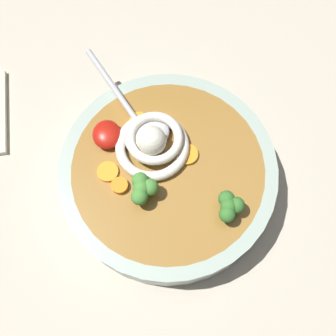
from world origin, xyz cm
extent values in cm
cube|color=#BCB29E|center=(0.00, 0.00, 1.31)|extent=(107.11, 107.11, 2.63)
cylinder|color=#9EB2A3|center=(0.58, 1.33, 5.61)|extent=(27.12, 27.12, 5.96)
cylinder|color=olive|center=(0.58, 1.33, 5.85)|extent=(23.87, 23.87, 5.49)
torus|color=silver|center=(3.52, 2.78, 9.23)|extent=(9.21, 9.21, 1.27)
torus|color=silver|center=(4.12, 2.38, 10.24)|extent=(9.87, 9.87, 1.14)
sphere|color=silver|center=(3.52, 2.78, 10.88)|extent=(3.57, 3.57, 3.57)
ellipsoid|color=#B7B7BC|center=(4.96, 3.17, 9.39)|extent=(6.38, 7.24, 1.60)
cylinder|color=#B7B7BC|center=(11.87, 6.08, 9.39)|extent=(14.14, 6.55, 0.80)
ellipsoid|color=#B2190F|center=(5.97, 8.09, 9.49)|extent=(3.97, 3.57, 1.79)
cylinder|color=#7A9E60|center=(-5.94, -4.48, 9.11)|extent=(0.97, 0.97, 1.04)
sphere|color=#38752D|center=(-5.94, -4.48, 10.59)|extent=(1.91, 1.91, 1.91)
sphere|color=#38752D|center=(-4.98, -4.48, 10.42)|extent=(1.91, 1.91, 1.91)
sphere|color=#38752D|center=(-6.81, -4.13, 10.51)|extent=(1.91, 1.91, 1.91)
sphere|color=#38752D|center=(-5.94, -5.44, 10.45)|extent=(1.91, 1.91, 1.91)
cylinder|color=#7A9E60|center=(-2.12, 4.91, 9.14)|extent=(1.03, 1.03, 1.10)
sphere|color=#478938|center=(-2.12, 4.91, 10.70)|extent=(2.02, 2.02, 2.02)
sphere|color=#478938|center=(-1.11, 4.91, 10.52)|extent=(2.02, 2.02, 2.02)
sphere|color=#478938|center=(-3.03, 5.28, 10.61)|extent=(2.02, 2.02, 2.02)
sphere|color=#478938|center=(-2.12, 3.91, 10.55)|extent=(2.02, 2.02, 2.02)
cylinder|color=orange|center=(7.50, 3.89, 8.83)|extent=(2.37, 2.37, 0.47)
cylinder|color=orange|center=(-0.75, 7.46, 8.96)|extent=(2.02, 2.02, 0.73)
cylinder|color=orange|center=(1.33, 8.65, 8.80)|extent=(2.59, 2.59, 0.41)
cylinder|color=orange|center=(1.87, -1.29, 8.81)|extent=(2.75, 2.75, 0.44)
camera|label=1|loc=(-16.55, 4.42, 54.89)|focal=43.16mm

